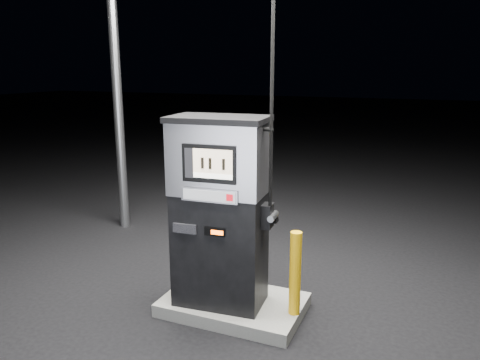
% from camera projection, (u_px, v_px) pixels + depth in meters
% --- Properties ---
extents(ground, '(80.00, 80.00, 0.00)m').
position_uv_depth(ground, '(234.00, 310.00, 5.48)').
color(ground, black).
rests_on(ground, ground).
extents(pump_island, '(1.60, 1.00, 0.15)m').
position_uv_depth(pump_island, '(234.00, 305.00, 5.46)').
color(pump_island, '#5F5F5A').
rests_on(pump_island, ground).
extents(fuel_dispenser, '(1.19, 0.72, 4.41)m').
position_uv_depth(fuel_dispenser, '(220.00, 211.00, 5.14)').
color(fuel_dispenser, black).
rests_on(fuel_dispenser, pump_island).
extents(bollard_left, '(0.15, 0.15, 0.92)m').
position_uv_depth(bollard_left, '(176.00, 253.00, 5.60)').
color(bollard_left, '#FAB60D').
rests_on(bollard_left, pump_island).
extents(bollard_right, '(0.15, 0.15, 0.94)m').
position_uv_depth(bollard_right, '(295.00, 273.00, 5.02)').
color(bollard_right, '#FAB60D').
rests_on(bollard_right, pump_island).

